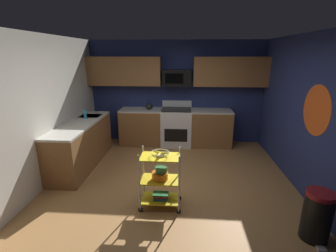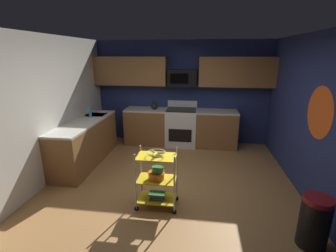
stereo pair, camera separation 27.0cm
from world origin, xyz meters
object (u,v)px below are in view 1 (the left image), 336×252
at_px(oven_range, 176,127).
at_px(mixing_bowl_large, 160,175).
at_px(kettle, 149,106).
at_px(microwave, 177,78).
at_px(trash_can, 317,216).
at_px(rolling_cart, 160,179).
at_px(fruit_bowl, 160,153).
at_px(mixing_bowl_small, 161,169).
at_px(book_stack, 161,196).
at_px(dish_soap_bottle, 85,114).

bearing_deg(oven_range, mixing_bowl_large, -93.10).
distance_m(oven_range, kettle, 0.86).
bearing_deg(microwave, kettle, -171.04).
xyz_separation_m(microwave, trash_can, (1.88, -3.35, -1.37)).
bearing_deg(microwave, rolling_cart, -92.83).
xyz_separation_m(microwave, rolling_cart, (-0.14, -2.80, -1.25)).
distance_m(fruit_bowl, mixing_bowl_small, 0.26).
xyz_separation_m(oven_range, rolling_cart, (-0.14, -2.70, -0.03)).
relative_size(book_stack, kettle, 0.91).
height_order(mixing_bowl_small, trash_can, trash_can).
height_order(book_stack, trash_can, trash_can).
bearing_deg(kettle, rolling_cart, -78.47).
xyz_separation_m(microwave, kettle, (-0.69, -0.11, -0.70)).
bearing_deg(fruit_bowl, book_stack, 180.00).
distance_m(microwave, kettle, 0.99).
xyz_separation_m(oven_range, fruit_bowl, (-0.14, -2.70, 0.40)).
relative_size(rolling_cart, kettle, 3.47).
height_order(mixing_bowl_large, kettle, kettle).
relative_size(rolling_cart, mixing_bowl_large, 3.63).
bearing_deg(mixing_bowl_small, microwave, 87.43).
distance_m(mixing_bowl_large, book_stack, 0.35).
xyz_separation_m(mixing_bowl_small, book_stack, (-0.01, -0.00, -0.45)).
bearing_deg(mixing_bowl_small, oven_range, 87.32).
height_order(microwave, dish_soap_bottle, microwave).
bearing_deg(rolling_cart, trash_can, -15.13).
bearing_deg(fruit_bowl, microwave, 87.17).
relative_size(microwave, trash_can, 1.06).
bearing_deg(kettle, fruit_bowl, -78.47).
xyz_separation_m(rolling_cart, kettle, (-0.55, 2.69, 0.54)).
relative_size(oven_range, rolling_cart, 1.20).
xyz_separation_m(microwave, fruit_bowl, (-0.14, -2.80, -0.82)).
bearing_deg(mixing_bowl_large, dish_soap_bottle, 136.69).
bearing_deg(rolling_cart, kettle, 101.53).
relative_size(book_stack, trash_can, 0.36).
relative_size(microwave, fruit_bowl, 2.57).
bearing_deg(fruit_bowl, rolling_cart, 180.00).
xyz_separation_m(mixing_bowl_small, trash_can, (2.00, -0.55, -0.29)).
relative_size(fruit_bowl, book_stack, 1.13).
bearing_deg(book_stack, mixing_bowl_large, 180.00).
distance_m(oven_range, book_stack, 2.72).
xyz_separation_m(oven_range, book_stack, (-0.14, -2.70, -0.31)).
xyz_separation_m(book_stack, kettle, (-0.55, 2.69, 0.82)).
xyz_separation_m(mixing_bowl_large, trash_can, (2.02, -0.54, -0.19)).
relative_size(fruit_bowl, kettle, 1.03).
bearing_deg(oven_range, fruit_bowl, -92.95).
bearing_deg(dish_soap_bottle, rolling_cart, -43.20).
relative_size(microwave, dish_soap_bottle, 3.50).
xyz_separation_m(rolling_cart, trash_can, (2.02, -0.54, -0.12)).
bearing_deg(microwave, book_stack, -92.83).
bearing_deg(trash_can, book_stack, 164.87).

